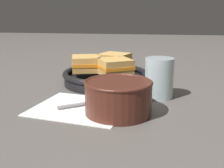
# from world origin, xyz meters

# --- Properties ---
(ground_plane) EXTENTS (4.00, 4.00, 0.00)m
(ground_plane) POSITION_xyz_m (0.00, 0.00, 0.00)
(ground_plane) COLOR #56514C
(napkin) EXTENTS (0.25, 0.22, 0.00)m
(napkin) POSITION_xyz_m (-0.05, -0.05, 0.00)
(napkin) COLOR white
(napkin) RESTS_ON ground_plane
(soup_bowl) EXTENTS (0.15, 0.15, 0.08)m
(soup_bowl) POSITION_xyz_m (0.05, -0.07, 0.04)
(soup_bowl) COLOR #4C2319
(soup_bowl) RESTS_ON ground_plane
(spoon) EXTENTS (0.13, 0.09, 0.01)m
(spoon) POSITION_xyz_m (-0.01, -0.02, 0.01)
(spoon) COLOR #9E9EA3
(spoon) RESTS_ON napkin
(skillet) EXTENTS (0.27, 0.37, 0.04)m
(skillet) POSITION_xyz_m (-0.03, 0.19, 0.02)
(skillet) COLOR black
(skillet) RESTS_ON ground_plane
(sandwich_near_left) EXTENTS (0.11, 0.11, 0.05)m
(sandwich_near_left) POSITION_xyz_m (-0.09, 0.18, 0.06)
(sandwich_near_left) COLOR tan
(sandwich_near_left) RESTS_ON skillet
(sandwich_near_right) EXTENTS (0.12, 0.12, 0.05)m
(sandwich_near_right) POSITION_xyz_m (0.01, 0.14, 0.06)
(sandwich_near_right) COLOR tan
(sandwich_near_right) RESTS_ON skillet
(sandwich_far_left) EXTENTS (0.12, 0.11, 0.05)m
(sandwich_far_left) POSITION_xyz_m (-0.01, 0.24, 0.06)
(sandwich_far_left) COLOR tan
(sandwich_far_left) RESTS_ON skillet
(drinking_glass) EXTENTS (0.08, 0.08, 0.11)m
(drinking_glass) POSITION_xyz_m (0.14, 0.07, 0.05)
(drinking_glass) COLOR silver
(drinking_glass) RESTS_ON ground_plane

